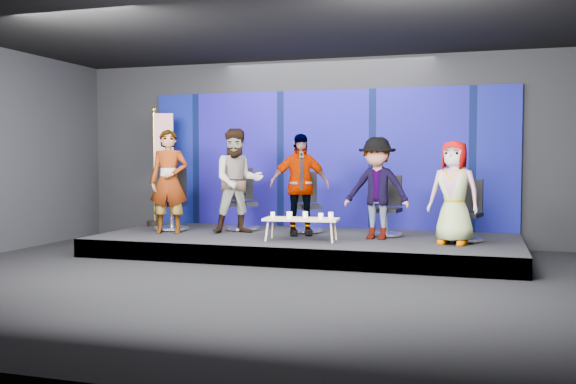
{
  "coord_description": "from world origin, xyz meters",
  "views": [
    {
      "loc": [
        2.86,
        -7.91,
        1.61
      ],
      "look_at": [
        -0.28,
        2.4,
        1.05
      ],
      "focal_mm": 40.0,
      "sensor_mm": 36.0,
      "label": 1
    }
  ],
  "objects_px": {
    "chair_d": "(387,216)",
    "mug_b": "(289,215)",
    "chair_c": "(306,212)",
    "coffee_table": "(301,220)",
    "mug_a": "(273,215)",
    "panelist_a": "(169,182)",
    "chair_b": "(242,210)",
    "panelist_d": "(377,188)",
    "mug_c": "(305,214)",
    "flag_stand": "(160,163)",
    "chair_a": "(172,210)",
    "mug_e": "(331,215)",
    "panelist_e": "(454,193)",
    "panelist_b": "(238,181)",
    "chair_e": "(467,221)",
    "panelist_c": "(300,185)",
    "mug_d": "(321,216)"
  },
  "relations": [
    {
      "from": "mug_c",
      "to": "panelist_d",
      "type": "bearing_deg",
      "value": 22.66
    },
    {
      "from": "chair_a",
      "to": "mug_e",
      "type": "height_order",
      "value": "chair_a"
    },
    {
      "from": "mug_a",
      "to": "mug_c",
      "type": "height_order",
      "value": "mug_c"
    },
    {
      "from": "chair_c",
      "to": "flag_stand",
      "type": "bearing_deg",
      "value": 153.65
    },
    {
      "from": "panelist_d",
      "to": "flag_stand",
      "type": "xyz_separation_m",
      "value": [
        -4.35,
        0.84,
        0.39
      ]
    },
    {
      "from": "chair_d",
      "to": "panelist_a",
      "type": "bearing_deg",
      "value": -162.14
    },
    {
      "from": "panelist_b",
      "to": "chair_e",
      "type": "xyz_separation_m",
      "value": [
        3.87,
        0.04,
        -0.59
      ]
    },
    {
      "from": "chair_a",
      "to": "chair_c",
      "type": "bearing_deg",
      "value": -5.66
    },
    {
      "from": "chair_d",
      "to": "mug_d",
      "type": "relative_size",
      "value": 10.99
    },
    {
      "from": "flag_stand",
      "to": "panelist_b",
      "type": "bearing_deg",
      "value": -40.69
    },
    {
      "from": "chair_c",
      "to": "chair_e",
      "type": "relative_size",
      "value": 1.09
    },
    {
      "from": "chair_d",
      "to": "mug_b",
      "type": "relative_size",
      "value": 9.44
    },
    {
      "from": "panelist_d",
      "to": "panelist_e",
      "type": "relative_size",
      "value": 1.04
    },
    {
      "from": "panelist_a",
      "to": "panelist_e",
      "type": "distance_m",
      "value": 4.84
    },
    {
      "from": "panelist_a",
      "to": "chair_a",
      "type": "bearing_deg",
      "value": 96.12
    },
    {
      "from": "panelist_d",
      "to": "mug_b",
      "type": "height_order",
      "value": "panelist_d"
    },
    {
      "from": "chair_a",
      "to": "panelist_e",
      "type": "relative_size",
      "value": 0.71
    },
    {
      "from": "chair_b",
      "to": "coffee_table",
      "type": "relative_size",
      "value": 0.93
    },
    {
      "from": "chair_b",
      "to": "chair_d",
      "type": "bearing_deg",
      "value": -31.42
    },
    {
      "from": "panelist_e",
      "to": "mug_b",
      "type": "distance_m",
      "value": 2.56
    },
    {
      "from": "panelist_b",
      "to": "mug_e",
      "type": "relative_size",
      "value": 18.31
    },
    {
      "from": "chair_b",
      "to": "chair_d",
      "type": "relative_size",
      "value": 1.11
    },
    {
      "from": "panelist_a",
      "to": "chair_d",
      "type": "distance_m",
      "value": 3.82
    },
    {
      "from": "panelist_b",
      "to": "coffee_table",
      "type": "xyz_separation_m",
      "value": [
        1.35,
        -0.68,
        -0.58
      ]
    },
    {
      "from": "mug_e",
      "to": "mug_c",
      "type": "bearing_deg",
      "value": 179.96
    },
    {
      "from": "chair_a",
      "to": "mug_b",
      "type": "bearing_deg",
      "value": -34.59
    },
    {
      "from": "panelist_a",
      "to": "mug_b",
      "type": "bearing_deg",
      "value": -25.21
    },
    {
      "from": "chair_b",
      "to": "chair_c",
      "type": "height_order",
      "value": "chair_b"
    },
    {
      "from": "chair_b",
      "to": "panelist_e",
      "type": "distance_m",
      "value": 3.93
    },
    {
      "from": "mug_a",
      "to": "flag_stand",
      "type": "bearing_deg",
      "value": 153.49
    },
    {
      "from": "chair_c",
      "to": "mug_e",
      "type": "xyz_separation_m",
      "value": [
        0.71,
        -1.09,
        0.06
      ]
    },
    {
      "from": "chair_c",
      "to": "panelist_e",
      "type": "xyz_separation_m",
      "value": [
        2.59,
        -0.94,
        0.44
      ]
    },
    {
      "from": "mug_e",
      "to": "coffee_table",
      "type": "bearing_deg",
      "value": -167.91
    },
    {
      "from": "mug_c",
      "to": "flag_stand",
      "type": "relative_size",
      "value": 0.04
    },
    {
      "from": "mug_a",
      "to": "mug_d",
      "type": "xyz_separation_m",
      "value": [
        0.81,
        -0.06,
        0.0
      ]
    },
    {
      "from": "panelist_d",
      "to": "mug_b",
      "type": "xyz_separation_m",
      "value": [
        -1.28,
        -0.65,
        -0.41
      ]
    },
    {
      "from": "chair_a",
      "to": "panelist_e",
      "type": "xyz_separation_m",
      "value": [
        5.02,
        -0.54,
        0.42
      ]
    },
    {
      "from": "mug_a",
      "to": "mug_b",
      "type": "distance_m",
      "value": 0.33
    },
    {
      "from": "panelist_a",
      "to": "panelist_b",
      "type": "bearing_deg",
      "value": 2.45
    },
    {
      "from": "mug_a",
      "to": "mug_c",
      "type": "bearing_deg",
      "value": 9.29
    },
    {
      "from": "panelist_d",
      "to": "chair_b",
      "type": "bearing_deg",
      "value": 173.12
    },
    {
      "from": "panelist_b",
      "to": "panelist_e",
      "type": "relative_size",
      "value": 1.16
    },
    {
      "from": "chair_c",
      "to": "mug_e",
      "type": "distance_m",
      "value": 1.3
    },
    {
      "from": "chair_a",
      "to": "panelist_a",
      "type": "bearing_deg",
      "value": -83.88
    },
    {
      "from": "chair_a",
      "to": "panelist_b",
      "type": "distance_m",
      "value": 1.44
    },
    {
      "from": "chair_b",
      "to": "panelist_c",
      "type": "height_order",
      "value": "panelist_c"
    },
    {
      "from": "chair_d",
      "to": "mug_a",
      "type": "bearing_deg",
      "value": -141.91
    },
    {
      "from": "chair_a",
      "to": "mug_c",
      "type": "height_order",
      "value": "chair_a"
    },
    {
      "from": "panelist_d",
      "to": "mug_c",
      "type": "distance_m",
      "value": 1.24
    },
    {
      "from": "chair_c",
      "to": "coffee_table",
      "type": "bearing_deg",
      "value": -100.89
    }
  ]
}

